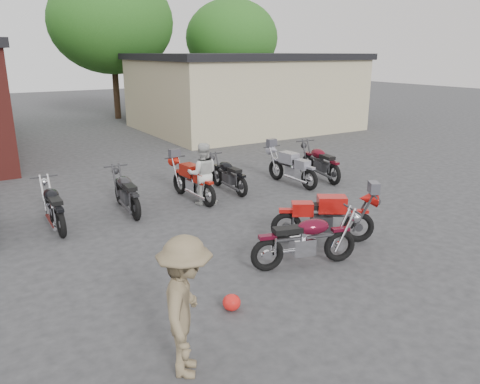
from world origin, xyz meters
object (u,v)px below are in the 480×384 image
person_tan (186,307)px  person_light (203,174)px  vintage_motorcycle (307,237)px  row_bike_7 (320,160)px  row_bike_6 (291,166)px  sportbike (325,215)px  row_bike_2 (53,204)px  row_bike_4 (192,179)px  row_bike_3 (126,190)px  row_bike_5 (228,173)px  helmet (232,302)px

person_tan → person_light: bearing=1.8°
vintage_motorcycle → row_bike_7: 6.41m
row_bike_6 → person_tan: bearing=128.6°
vintage_motorcycle → row_bike_6: size_ratio=1.00×
vintage_motorcycle → sportbike: (1.07, 0.70, 0.02)m
row_bike_2 → person_tan: bearing=-176.1°
row_bike_4 → row_bike_6: (3.20, -0.19, 0.00)m
row_bike_3 → row_bike_5: 3.08m
helmet → row_bike_6: 7.39m
row_bike_2 → row_bike_4: (3.60, 0.20, 0.01)m
row_bike_5 → row_bike_6: (1.96, -0.42, 0.05)m
row_bike_2 → row_bike_5: 4.86m
person_tan → row_bike_3: (1.39, 6.37, -0.34)m
row_bike_7 → sportbike: bearing=148.5°
row_bike_2 → row_bike_5: size_ratio=1.06×
row_bike_2 → row_bike_6: 6.80m
row_bike_6 → person_light: bearing=89.6°
person_light → person_tan: bearing=85.4°
row_bike_4 → person_light: bearing=-175.5°
sportbike → row_bike_3: 5.01m
vintage_motorcycle → helmet: (-1.99, -0.62, -0.45)m
helmet → sportbike: bearing=23.3°
sportbike → row_bike_7: bearing=82.5°
sportbike → person_light: size_ratio=1.28×
row_bike_4 → row_bike_5: 1.26m
vintage_motorcycle → row_bike_7: bearing=62.4°
sportbike → helmet: bearing=-124.3°
row_bike_2 → row_bike_7: bearing=-89.2°
row_bike_2 → row_bike_4: bearing=-86.5°
sportbike → row_bike_7: (3.33, 3.97, -0.01)m
row_bike_4 → row_bike_2: bearing=87.7°
vintage_motorcycle → helmet: bearing=-147.0°
vintage_motorcycle → row_bike_5: size_ratio=1.09×
person_light → row_bike_7: person_light is taller
person_light → row_bike_6: size_ratio=0.81×
vintage_motorcycle → person_light: size_ratio=1.23×
row_bike_2 → row_bike_3: size_ratio=1.00×
row_bike_4 → row_bike_7: 4.38m
person_tan → row_bike_5: (4.46, 6.60, -0.37)m
sportbike → row_bike_3: (-2.88, 4.09, -0.04)m
row_bike_3 → helmet: bearing=-178.9°
person_light → row_bike_7: size_ratio=0.79×
person_light → person_tan: 6.77m
row_bike_5 → row_bike_3: bearing=93.4°
row_bike_4 → row_bike_7: row_bike_7 is taller
person_light → row_bike_4: bearing=-55.5°
row_bike_2 → vintage_motorcycle: bearing=-141.8°
row_bike_2 → row_bike_5: row_bike_2 is taller
person_tan → row_bike_4: bearing=4.2°
person_tan → row_bike_5: size_ratio=0.99×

